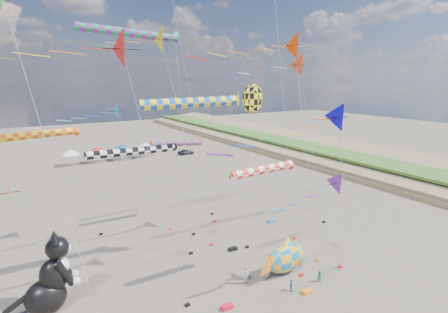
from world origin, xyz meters
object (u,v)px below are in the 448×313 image
fish_inflatable (285,258)px  child_blue (291,285)px  cat_inflatable (48,273)px  person_adult (246,275)px  child_green (320,276)px  parked_car (186,152)px

fish_inflatable → child_blue: fish_inflatable is taller
cat_inflatable → child_blue: (16.67, -7.51, -2.45)m
person_adult → fish_inflatable: bearing=-11.1°
cat_inflatable → person_adult: 15.11m
fish_inflatable → child_blue: 2.73m
cat_inflatable → fish_inflatable: cat_inflatable is taller
child_green → parked_car: (12.08, 52.28, 0.12)m
child_green → cat_inflatable: bearing=-177.2°
child_blue → parked_car: 54.14m
fish_inflatable → parked_car: size_ratio=1.47×
child_blue → parked_car: parked_car is taller
cat_inflatable → child_blue: 18.45m
fish_inflatable → person_adult: fish_inflatable is taller
cat_inflatable → child_green: size_ratio=5.84×
child_green → parked_car: bearing=101.4°
child_blue → parked_car: size_ratio=0.28×
person_adult → child_blue: person_adult is taller
child_green → fish_inflatable: bearing=149.5°
fish_inflatable → child_blue: size_ratio=5.30×
child_green → child_blue: child_blue is taller
child_green → parked_car: parked_car is taller
person_adult → child_green: bearing=-32.1°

